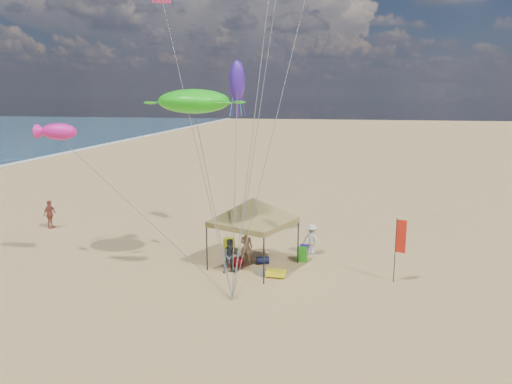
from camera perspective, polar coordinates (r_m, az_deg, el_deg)
ground at (r=19.71m, az=-1.67°, el=-13.22°), size 280.00×280.00×0.00m
canopy_tent at (r=22.96m, az=-0.32°, el=-0.99°), size 5.91×5.91×3.94m
feather_flag at (r=22.20m, az=16.40°, el=-5.41°), size 0.43×0.15×2.93m
cooler_red at (r=23.93m, az=-2.26°, el=-8.17°), size 0.54×0.38×0.38m
cooler_blue at (r=26.02m, az=5.78°, el=-6.59°), size 0.54×0.38×0.38m
bag_navy at (r=24.18m, az=0.79°, el=-7.98°), size 0.69×0.54×0.36m
bag_orange at (r=27.00m, az=-3.12°, el=-5.89°), size 0.54×0.69×0.36m
chair_green at (r=24.63m, az=5.44°, el=-7.24°), size 0.50×0.50×0.70m
chair_yellow at (r=26.11m, az=-3.16°, el=-6.12°), size 0.50×0.50×0.70m
crate_grey at (r=22.70m, az=0.71°, el=-9.41°), size 0.34×0.30×0.28m
beach_cart at (r=22.52m, az=2.35°, el=-9.43°), size 0.90×0.50×0.24m
person_near_a at (r=23.96m, az=-1.13°, el=-6.43°), size 0.65×0.45×1.73m
person_near_b at (r=22.86m, az=-2.95°, el=-7.49°), size 0.96×0.87×1.62m
person_near_c at (r=25.52m, az=6.55°, el=-5.51°), size 1.21×0.99×1.63m
person_far_a at (r=32.78m, az=-22.93°, el=-2.39°), size 0.54×1.08×1.79m
turtle_kite at (r=21.05m, az=-7.26°, el=10.45°), size 3.45×2.95×1.02m
fish_kite at (r=23.42m, az=-21.99°, el=6.55°), size 1.71×0.89×0.75m
squid_kite at (r=27.13m, az=-2.21°, el=12.80°), size 0.94×0.94×2.22m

